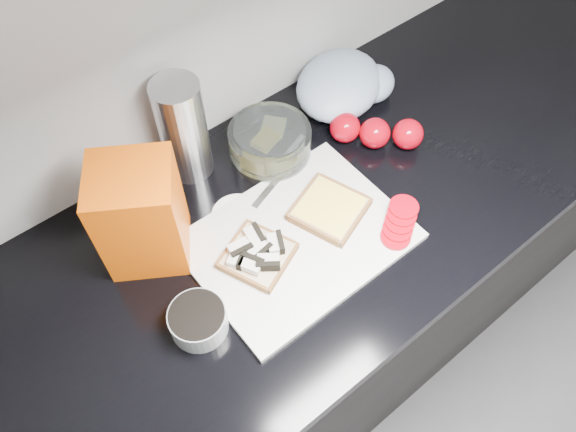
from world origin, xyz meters
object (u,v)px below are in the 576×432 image
(bread_bag, at_px, (141,215))
(steel_canister, at_px, (183,130))
(cutting_board, at_px, (298,239))
(glass_bowl, at_px, (270,143))

(bread_bag, bearing_deg, steel_canister, 68.69)
(cutting_board, distance_m, steel_canister, 0.31)
(cutting_board, xyz_separation_m, glass_bowl, (0.09, 0.21, 0.03))
(cutting_board, bearing_deg, glass_bowl, 65.95)
(bread_bag, bearing_deg, cutting_board, -3.19)
(cutting_board, distance_m, bread_bag, 0.29)
(bread_bag, bearing_deg, glass_bowl, 40.53)
(glass_bowl, distance_m, steel_canister, 0.19)
(cutting_board, height_order, glass_bowl, glass_bowl)
(cutting_board, height_order, bread_bag, bread_bag)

